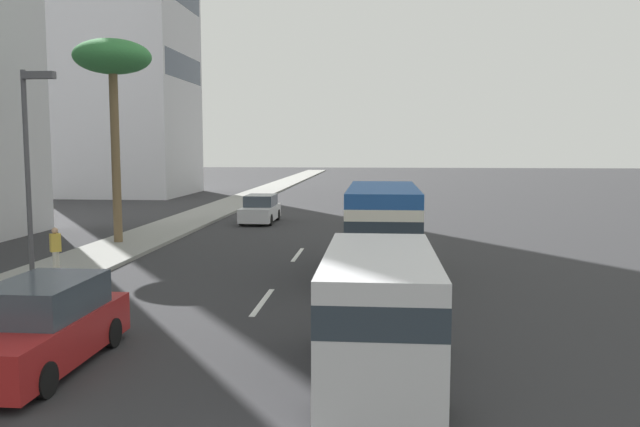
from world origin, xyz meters
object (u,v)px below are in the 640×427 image
(car_third, at_px, (42,327))
(street_lamp, at_px, (31,157))
(palm_tree, at_px, (113,63))
(minibus_second, at_px, (383,227))
(pedestrian_near_lamp, at_px, (56,249))
(van_lead, at_px, (380,307))
(car_fourth, at_px, (260,209))

(car_third, relative_size, street_lamp, 0.73)
(street_lamp, bearing_deg, palm_tree, 10.24)
(minibus_second, height_order, palm_tree, palm_tree)
(minibus_second, bearing_deg, car_third, 145.31)
(car_third, xyz_separation_m, pedestrian_near_lamp, (8.33, 4.02, 0.19))
(van_lead, bearing_deg, street_lamp, 61.15)
(van_lead, height_order, car_fourth, van_lead)
(car_third, distance_m, street_lamp, 6.93)
(van_lead, distance_m, street_lamp, 11.41)
(minibus_second, distance_m, car_fourth, 16.38)
(van_lead, height_order, car_third, van_lead)
(van_lead, relative_size, palm_tree, 0.60)
(van_lead, height_order, street_lamp, street_lamp)
(palm_tree, bearing_deg, street_lamp, -169.76)
(minibus_second, relative_size, palm_tree, 0.79)
(palm_tree, distance_m, street_lamp, 11.15)
(van_lead, distance_m, pedestrian_near_lamp, 13.59)
(car_fourth, height_order, palm_tree, palm_tree)
(minibus_second, height_order, car_fourth, minibus_second)
(car_third, bearing_deg, minibus_second, 145.31)
(minibus_second, distance_m, street_lamp, 11.09)
(street_lamp, bearing_deg, car_third, -150.18)
(car_third, distance_m, palm_tree, 17.84)
(van_lead, bearing_deg, palm_tree, 36.49)
(car_fourth, bearing_deg, car_third, 0.31)
(minibus_second, relative_size, car_third, 1.50)
(van_lead, relative_size, minibus_second, 0.77)
(minibus_second, distance_m, pedestrian_near_lamp, 10.94)
(van_lead, xyz_separation_m, pedestrian_near_lamp, (8.38, 10.70, -0.38))
(car_third, xyz_separation_m, street_lamp, (5.29, 3.03, 3.28))
(minibus_second, relative_size, pedestrian_near_lamp, 4.46)
(minibus_second, relative_size, street_lamp, 1.10)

